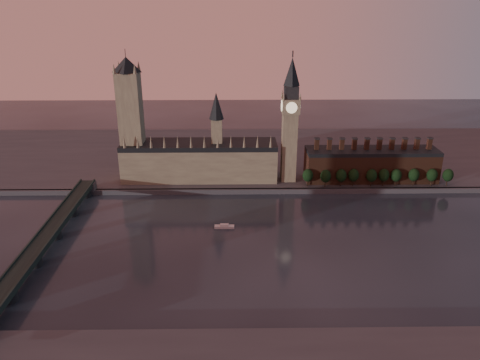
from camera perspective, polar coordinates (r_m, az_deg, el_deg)
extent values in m
plane|color=black|center=(303.33, 6.17, -8.42)|extent=(900.00, 900.00, 0.00)
cube|color=#46464B|center=(382.47, 4.65, -1.36)|extent=(900.00, 4.00, 4.00)
cube|color=#46464B|center=(466.22, 3.67, 3.01)|extent=(900.00, 180.00, 4.00)
cube|color=gray|center=(399.27, -4.93, 2.12)|extent=(130.00, 30.00, 28.00)
cube|color=black|center=(394.18, -5.01, 4.31)|extent=(130.00, 30.00, 4.00)
cube|color=gray|center=(390.46, -2.85, 5.73)|extent=(9.00, 9.00, 24.00)
cone|color=black|center=(384.72, -2.91, 9.02)|extent=(12.00, 12.00, 22.00)
cone|color=gray|center=(387.80, -13.94, 4.53)|extent=(2.60, 2.60, 10.00)
cone|color=gray|center=(385.51, -12.38, 4.56)|extent=(2.60, 2.60, 10.00)
cone|color=gray|center=(383.50, -10.81, 4.59)|extent=(2.60, 2.60, 10.00)
cone|color=gray|center=(381.78, -9.21, 4.62)|extent=(2.60, 2.60, 10.00)
cone|color=gray|center=(380.35, -7.61, 4.65)|extent=(2.60, 2.60, 10.00)
cone|color=gray|center=(379.22, -6.00, 4.67)|extent=(2.60, 2.60, 10.00)
cone|color=gray|center=(378.40, -4.37, 4.69)|extent=(2.60, 2.60, 10.00)
cone|color=gray|center=(377.87, -2.74, 4.70)|extent=(2.60, 2.60, 10.00)
cone|color=gray|center=(377.66, -1.11, 4.72)|extent=(2.60, 2.60, 10.00)
cone|color=gray|center=(377.74, 0.52, 4.72)|extent=(2.60, 2.60, 10.00)
cone|color=gray|center=(378.13, 2.15, 4.73)|extent=(2.60, 2.60, 10.00)
cone|color=gray|center=(378.83, 3.78, 4.73)|extent=(2.60, 2.60, 10.00)
cube|color=gray|center=(397.85, -13.05, 6.24)|extent=(18.00, 18.00, 90.00)
cone|color=black|center=(387.75, -13.70, 13.51)|extent=(24.00, 24.00, 12.00)
cylinder|color=#232326|center=(386.99, -13.78, 14.39)|extent=(0.50, 0.50, 12.00)
cone|color=gray|center=(382.16, -15.13, 12.96)|extent=(3.00, 3.00, 8.00)
cone|color=gray|center=(378.62, -12.72, 13.10)|extent=(3.00, 3.00, 8.00)
cone|color=gray|center=(397.54, -14.59, 13.33)|extent=(3.00, 3.00, 8.00)
cone|color=gray|center=(394.14, -12.26, 13.46)|extent=(3.00, 3.00, 8.00)
cube|color=gray|center=(391.33, 5.99, 3.99)|extent=(12.00, 12.00, 58.00)
cube|color=gray|center=(382.12, 6.20, 8.99)|extent=(14.00, 14.00, 12.00)
cube|color=#232326|center=(379.85, 6.27, 10.61)|extent=(11.00, 11.00, 10.00)
cone|color=black|center=(377.09, 6.37, 12.99)|extent=(13.00, 13.00, 22.00)
cylinder|color=#232326|center=(375.27, 6.46, 15.03)|extent=(1.00, 1.00, 5.00)
cylinder|color=beige|center=(375.16, 6.32, 8.74)|extent=(9.00, 0.50, 9.00)
cylinder|color=beige|center=(389.10, 6.08, 9.23)|extent=(9.00, 0.50, 9.00)
cylinder|color=beige|center=(381.33, 5.11, 9.00)|extent=(0.50, 9.00, 9.00)
cylinder|color=beige|center=(383.05, 7.28, 8.97)|extent=(0.50, 9.00, 9.00)
cone|color=gray|center=(373.18, 5.36, 10.12)|extent=(2.00, 2.00, 6.00)
cone|color=gray|center=(374.77, 7.37, 10.09)|extent=(2.00, 2.00, 6.00)
cone|color=gray|center=(385.85, 5.17, 10.52)|extent=(2.00, 2.00, 6.00)
cone|color=gray|center=(387.39, 7.11, 10.49)|extent=(2.00, 2.00, 6.00)
cube|color=#4D2D1D|center=(410.86, 15.64, 1.65)|extent=(110.00, 25.00, 24.00)
cube|color=black|center=(406.58, 15.83, 3.43)|extent=(110.00, 25.00, 3.00)
cube|color=#4D2D1D|center=(393.94, 9.34, 4.32)|extent=(3.50, 3.50, 9.00)
cube|color=#232326|center=(392.49, 9.38, 5.01)|extent=(4.20, 4.20, 1.00)
cube|color=#4D2D1D|center=(395.90, 10.83, 4.30)|extent=(3.50, 3.50, 9.00)
cube|color=#232326|center=(394.45, 10.88, 5.00)|extent=(4.20, 4.20, 1.00)
cube|color=#4D2D1D|center=(398.12, 12.31, 4.29)|extent=(3.50, 3.50, 9.00)
cube|color=#232326|center=(396.68, 12.37, 4.98)|extent=(4.20, 4.20, 1.00)
cube|color=#4D2D1D|center=(400.60, 13.77, 4.27)|extent=(3.50, 3.50, 9.00)
cube|color=#232326|center=(399.18, 13.83, 4.95)|extent=(4.20, 4.20, 1.00)
cube|color=#4D2D1D|center=(403.34, 15.21, 4.25)|extent=(3.50, 3.50, 9.00)
cube|color=#232326|center=(401.92, 15.28, 4.93)|extent=(4.20, 4.20, 1.00)
cube|color=#4D2D1D|center=(406.33, 16.63, 4.22)|extent=(3.50, 3.50, 9.00)
cube|color=#232326|center=(404.92, 16.70, 4.90)|extent=(4.20, 4.20, 1.00)
cube|color=#4D2D1D|center=(409.57, 18.03, 4.20)|extent=(3.50, 3.50, 9.00)
cube|color=#232326|center=(408.17, 18.11, 4.86)|extent=(4.20, 4.20, 1.00)
cube|color=#4D2D1D|center=(413.04, 19.40, 4.17)|extent=(3.50, 3.50, 9.00)
cube|color=#232326|center=(411.65, 19.49, 4.83)|extent=(4.20, 4.20, 1.00)
cube|color=#4D2D1D|center=(416.74, 20.75, 4.14)|extent=(3.50, 3.50, 9.00)
cube|color=#232326|center=(415.37, 20.85, 4.80)|extent=(4.20, 4.20, 1.00)
cube|color=#4D2D1D|center=(420.67, 22.08, 4.11)|extent=(3.50, 3.50, 9.00)
cube|color=#232326|center=(419.31, 22.18, 4.76)|extent=(4.20, 4.20, 1.00)
cylinder|color=black|center=(388.60, 8.21, -0.33)|extent=(0.80, 0.80, 6.00)
ellipsoid|color=black|center=(386.22, 8.26, 0.56)|extent=(8.60, 8.60, 10.75)
cylinder|color=black|center=(389.51, 10.33, -0.42)|extent=(0.80, 0.80, 6.00)
ellipsoid|color=black|center=(387.13, 10.40, 0.47)|extent=(8.60, 8.60, 10.75)
cylinder|color=black|center=(393.22, 12.16, -0.34)|extent=(0.80, 0.80, 6.00)
ellipsoid|color=black|center=(390.86, 12.24, 0.54)|extent=(8.60, 8.60, 10.75)
cylinder|color=black|center=(396.20, 13.60, -0.30)|extent=(0.80, 0.80, 6.00)
ellipsoid|color=black|center=(393.86, 13.68, 0.58)|extent=(8.60, 8.60, 10.75)
cylinder|color=black|center=(399.12, 15.65, -0.34)|extent=(0.80, 0.80, 6.00)
ellipsoid|color=black|center=(396.80, 15.75, 0.53)|extent=(8.60, 8.60, 10.75)
cylinder|color=black|center=(402.85, 17.04, -0.29)|extent=(0.80, 0.80, 6.00)
ellipsoid|color=black|center=(400.55, 17.14, 0.57)|extent=(8.60, 8.60, 10.75)
cylinder|color=black|center=(405.65, 18.40, -0.30)|extent=(0.80, 0.80, 6.00)
ellipsoid|color=black|center=(403.36, 18.50, 0.55)|extent=(8.60, 8.60, 10.75)
cylinder|color=black|center=(411.35, 20.32, -0.25)|extent=(0.80, 0.80, 6.00)
ellipsoid|color=black|center=(409.10, 20.44, 0.59)|extent=(8.60, 8.60, 10.75)
cylinder|color=black|center=(416.36, 22.24, -0.27)|extent=(0.80, 0.80, 6.00)
ellipsoid|color=black|center=(414.14, 22.37, 0.56)|extent=(8.60, 8.60, 10.75)
cylinder|color=black|center=(421.22, 23.89, -0.28)|extent=(0.80, 0.80, 6.00)
ellipsoid|color=black|center=(419.02, 24.02, 0.54)|extent=(8.60, 8.60, 10.75)
cube|color=#1E2E29|center=(315.74, -23.04, -7.04)|extent=(12.00, 200.00, 2.50)
cube|color=#1E2E29|center=(317.01, -24.02, -6.70)|extent=(1.00, 200.00, 1.30)
cube|color=#1E2E29|center=(312.84, -22.16, -6.78)|extent=(1.00, 200.00, 1.30)
cube|color=#46464B|center=(397.14, -18.19, -0.75)|extent=(14.00, 8.00, 6.00)
cylinder|color=#232326|center=(282.58, -26.24, -12.38)|extent=(8.00, 8.00, 7.75)
cylinder|color=#232326|center=(308.57, -23.69, -8.94)|extent=(8.00, 8.00, 7.75)
cylinder|color=#232326|center=(335.98, -21.59, -6.03)|extent=(8.00, 8.00, 7.75)
cylinder|color=#232326|center=(364.51, -19.83, -3.56)|extent=(8.00, 8.00, 7.75)
cylinder|color=#232326|center=(393.91, -18.34, -1.45)|extent=(8.00, 8.00, 7.75)
cube|color=silver|center=(327.43, -1.92, -5.72)|extent=(13.80, 4.22, 1.57)
cube|color=silver|center=(326.80, -1.92, -5.50)|extent=(5.94, 3.07, 1.18)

